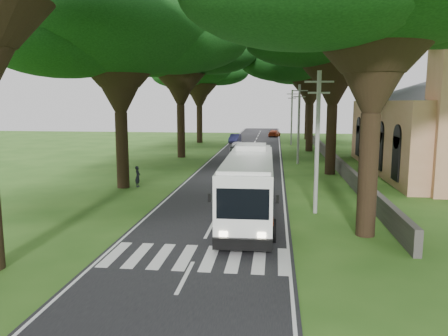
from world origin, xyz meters
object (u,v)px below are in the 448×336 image
Objects in this scene: coach_bus at (249,185)px; distant_car_b at (235,138)px; pole_mid at (299,123)px; distant_car_a at (238,146)px; distant_car_c at (274,133)px; pedestrian at (138,176)px; church at (445,118)px; pole_far at (292,116)px; pole_near at (317,140)px.

coach_bus is 44.03m from distant_car_b.
pole_mid reaches higher than coach_bus.
distant_car_c is at bearing -94.68° from distant_car_a.
coach_bus is (-3.70, -21.60, -2.30)m from pole_mid.
pedestrian is (-10.00, -48.46, 0.15)m from distant_car_c.
pole_far is at bearing 116.82° from church.
pole_far is 1.94× the size of distant_car_c.
pole_near is 5.12× the size of pedestrian.
coach_bus is at bearing -156.65° from pole_near.
distant_car_a is at bearing 123.98° from pole_mid.
coach_bus is at bearing -99.73° from pole_mid.
distant_car_c is at bearing 92.61° from pole_near.
pole_far is 9.43m from distant_car_b.
distant_car_a is at bearing 142.50° from church.
church reaches higher than pedestrian.
church reaches higher than pole_mid.
church is 5.93× the size of distant_car_b.
coach_bus is 56.46m from distant_car_c.
pole_mid reaches higher than distant_car_a.
pedestrian is (-24.86, -9.18, -4.13)m from church.
coach_bus is 3.01× the size of distant_car_a.
distant_car_c is 2.65× the size of pedestrian.
church is at bearing -70.59° from pedestrian.
pole_far is 5.12× the size of pedestrian.
distant_car_c is at bearing 94.11° from pole_mid.
distant_car_a is (-19.39, 14.88, -4.21)m from church.
distant_car_b is at bearing 128.10° from church.
distant_car_b is 0.98× the size of distant_car_c.
pole_mid and pole_far have the same top height.
coach_bus is 11.92m from pedestrian.
pole_near is at bearing 103.10° from distant_car_c.
church is at bearing -63.18° from pole_far.
distant_car_c is (-2.50, 14.83, -3.55)m from pole_far.
distant_car_b is (-8.50, 2.15, -3.48)m from pole_far.
distant_car_a is 0.96× the size of distant_car_c.
pole_near is 1.98× the size of distant_car_b.
church is at bearing -19.81° from pole_mid.
pole_mid is 22.03m from coach_bus.
pole_far is at bearing -120.43° from distant_car_a.
distant_car_c is (1.20, 56.43, -1.25)m from coach_bus.
distant_car_b is 14.03m from distant_car_c.
pole_far is 41.83m from coach_bus.
distant_car_c is at bearing -12.51° from pedestrian.
church is 5.81× the size of distant_car_c.
church is 3.00× the size of pole_near.
pole_far is 2.03× the size of distant_car_a.
pole_near reaches higher than distant_car_c.
distant_car_a is at bearing 89.99° from distant_car_c.
pole_near is 4.65m from coach_bus.
pole_mid is (-12.36, 4.45, -0.73)m from church.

